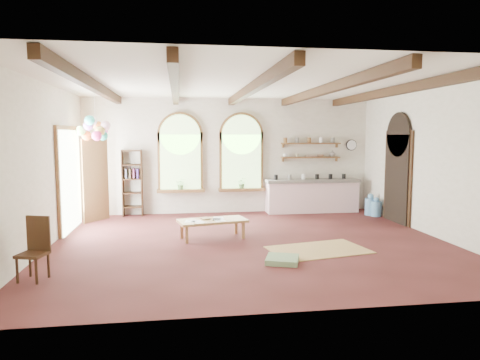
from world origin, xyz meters
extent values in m
plane|color=#582425|center=(0.00, 0.00, 0.00)|extent=(8.00, 8.00, 0.00)
cube|color=brown|center=(-1.40, 3.44, 1.45)|extent=(1.24, 0.08, 1.64)
cylinder|color=brown|center=(-1.40, 3.44, 2.20)|extent=(1.24, 0.08, 1.24)
cube|color=#9AC979|center=(-1.40, 3.40, 1.45)|extent=(1.10, 0.04, 1.50)
cube|color=brown|center=(-1.40, 3.35, 0.66)|extent=(1.30, 0.28, 0.08)
cube|color=brown|center=(0.30, 3.44, 1.45)|extent=(1.24, 0.08, 1.64)
cylinder|color=brown|center=(0.30, 3.44, 2.20)|extent=(1.24, 0.08, 1.24)
cube|color=#9AC979|center=(0.30, 3.40, 1.45)|extent=(1.10, 0.04, 1.50)
cube|color=brown|center=(0.30, 3.35, 0.66)|extent=(1.30, 0.28, 0.08)
cube|color=brown|center=(-3.95, 1.80, 1.15)|extent=(0.10, 1.90, 2.50)
cube|color=black|center=(3.95, 1.50, 1.10)|extent=(0.10, 1.30, 2.40)
cube|color=silver|center=(2.30, 3.20, 0.43)|extent=(2.60, 0.55, 0.86)
cube|color=gray|center=(2.30, 3.20, 0.90)|extent=(2.68, 0.62, 0.08)
cube|color=brown|center=(2.30, 3.38, 1.55)|extent=(1.70, 0.24, 0.04)
cube|color=brown|center=(2.30, 3.38, 1.95)|extent=(1.70, 0.24, 0.04)
cylinder|color=black|center=(3.55, 3.45, 1.90)|extent=(0.32, 0.04, 0.32)
cube|color=#352011|center=(-2.95, 3.32, 0.90)|extent=(0.03, 0.32, 1.80)
cube|color=#352011|center=(-2.45, 3.32, 0.90)|extent=(0.03, 0.32, 1.80)
cube|color=#AA894E|center=(-0.76, 0.45, 0.38)|extent=(1.52, 0.93, 0.05)
cube|color=#AA894E|center=(-1.31, 0.10, 0.18)|extent=(0.06, 0.06, 0.36)
cube|color=#AA894E|center=(-0.11, 0.35, 0.18)|extent=(0.06, 0.06, 0.36)
cube|color=#AA894E|center=(-1.40, 0.55, 0.18)|extent=(0.06, 0.06, 0.36)
cube|color=#AA894E|center=(-0.21, 0.80, 0.18)|extent=(0.06, 0.06, 0.36)
cube|color=#352011|center=(-3.65, -1.80, 0.40)|extent=(0.47, 0.47, 0.05)
cube|color=#352011|center=(-3.60, -1.64, 0.68)|extent=(0.37, 0.14, 0.56)
cube|color=tan|center=(1.17, -0.78, 0.01)|extent=(2.00, 1.46, 0.02)
cube|color=gray|center=(0.30, -1.45, 0.05)|extent=(0.69, 0.69, 0.09)
cylinder|color=#619ED0|center=(3.75, 2.50, 0.23)|extent=(0.31, 0.31, 0.46)
sphere|color=#619ED0|center=(3.75, 2.50, 0.51)|extent=(0.16, 0.16, 0.16)
cylinder|color=#619ED0|center=(3.82, 2.30, 0.20)|extent=(0.27, 0.27, 0.41)
sphere|color=#619ED0|center=(3.82, 2.30, 0.45)|extent=(0.14, 0.14, 0.14)
cylinder|color=white|center=(-3.40, 2.16, 2.78)|extent=(0.01, 0.01, 0.85)
sphere|color=teal|center=(-3.24, 2.23, 2.17)|extent=(0.23, 0.23, 0.23)
sphere|color=#EB4EC8|center=(-3.26, 2.37, 2.29)|extent=(0.23, 0.23, 0.23)
sphere|color=orange|center=(-3.39, 2.48, 2.41)|extent=(0.23, 0.23, 0.23)
sphere|color=white|center=(-3.49, 2.30, 2.53)|extent=(0.23, 0.23, 0.23)
sphere|color=#D55A21|center=(-3.63, 2.27, 2.17)|extent=(0.23, 0.23, 0.23)
sphere|color=#7ACA56|center=(-3.72, 2.12, 2.29)|extent=(0.23, 0.23, 0.23)
sphere|color=#9F57B9|center=(-3.53, 2.05, 2.41)|extent=(0.23, 0.23, 0.23)
sphere|color=#38F0DC|center=(-3.48, 1.92, 2.53)|extent=(0.23, 0.23, 0.23)
sphere|color=#EA3483|center=(-3.31, 1.84, 2.17)|extent=(0.23, 0.23, 0.23)
sphere|color=gold|center=(-3.27, 2.04, 2.29)|extent=(0.23, 0.23, 0.23)
sphere|color=#FFBBD5|center=(-3.15, 2.12, 2.41)|extent=(0.23, 0.23, 0.23)
imported|color=olive|center=(-0.99, 0.52, 0.42)|extent=(0.25, 0.30, 0.02)
cube|color=black|center=(-0.67, 0.46, 0.41)|extent=(0.19, 0.26, 0.01)
imported|color=#598C4C|center=(-1.40, 3.32, 0.85)|extent=(0.27, 0.23, 0.30)
imported|color=#598C4C|center=(0.30, 3.32, 0.85)|extent=(0.27, 0.23, 0.30)
imported|color=white|center=(1.55, 3.38, 1.62)|extent=(0.12, 0.10, 0.10)
imported|color=beige|center=(1.90, 3.38, 1.62)|extent=(0.10, 0.10, 0.09)
imported|color=beige|center=(2.25, 3.38, 1.60)|extent=(0.22, 0.22, 0.05)
imported|color=#8C664C|center=(2.60, 3.38, 1.60)|extent=(0.20, 0.20, 0.06)
imported|color=slate|center=(2.95, 3.38, 1.67)|extent=(0.18, 0.18, 0.19)
camera|label=1|loc=(-1.45, -8.45, 2.19)|focal=32.00mm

